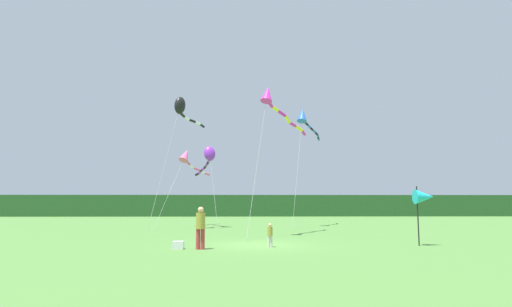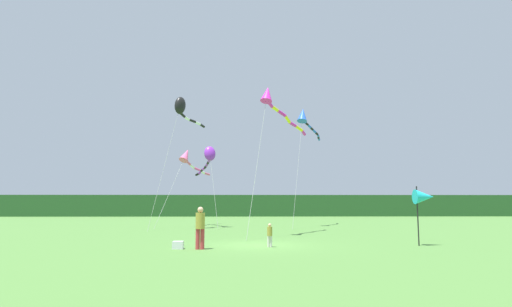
{
  "view_description": "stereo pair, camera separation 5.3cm",
  "coord_description": "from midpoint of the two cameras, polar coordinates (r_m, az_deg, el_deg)",
  "views": [
    {
      "loc": [
        -0.66,
        -20.33,
        1.97
      ],
      "look_at": [
        0.0,
        6.0,
        5.09
      ],
      "focal_mm": 29.54,
      "sensor_mm": 36.0,
      "label": 1
    },
    {
      "loc": [
        -0.61,
        -20.33,
        1.97
      ],
      "look_at": [
        0.0,
        6.0,
        5.09
      ],
      "focal_mm": 29.54,
      "sensor_mm": 36.0,
      "label": 2
    }
  ],
  "objects": [
    {
      "name": "kite_purple",
      "position": [
        35.33,
        -6.38,
        -0.4
      ],
      "size": [
        2.6,
        6.37,
        6.73
      ],
      "color": "#B2B2B2",
      "rests_on": "ground"
    },
    {
      "name": "kite_magenta",
      "position": [
        26.98,
        2.47,
        6.92
      ],
      "size": [
        4.39,
        7.55,
        9.27
      ],
      "color": "#B2B2B2",
      "rests_on": "ground"
    },
    {
      "name": "kite_blue",
      "position": [
        37.38,
        6.63,
        4.8
      ],
      "size": [
        3.63,
        7.53,
        10.37
      ],
      "color": "#B2B2B2",
      "rests_on": "ground"
    },
    {
      "name": "banner_flag_pole",
      "position": [
        21.49,
        21.87,
        -5.52
      ],
      "size": [
        0.9,
        0.7,
        2.77
      ],
      "color": "black",
      "rests_on": "ground"
    },
    {
      "name": "ground_plane",
      "position": [
        20.43,
        0.48,
        -12.28
      ],
      "size": [
        120.0,
        120.0,
        0.0
      ],
      "primitive_type": "plane",
      "color": "#477533"
    },
    {
      "name": "cooler_box",
      "position": [
        18.96,
        -10.43,
        -12.1
      ],
      "size": [
        0.46,
        0.4,
        0.33
      ],
      "primitive_type": "cube",
      "color": "silver",
      "rests_on": "ground"
    },
    {
      "name": "person_adult",
      "position": [
        18.58,
        -7.48,
        -9.64
      ],
      "size": [
        0.4,
        0.4,
        1.81
      ],
      "color": "#B23338",
      "rests_on": "ground"
    },
    {
      "name": "person_child",
      "position": [
        19.4,
        1.95,
        -10.82
      ],
      "size": [
        0.23,
        0.23,
        1.06
      ],
      "color": "silver",
      "rests_on": "ground"
    },
    {
      "name": "distant_treeline",
      "position": [
        65.33,
        -0.78,
        -7.07
      ],
      "size": [
        108.0,
        3.61,
        3.23
      ],
      "primitive_type": "cube",
      "color": "#234C23",
      "rests_on": "ground"
    },
    {
      "name": "kite_black",
      "position": [
        34.02,
        -10.0,
        6.15
      ],
      "size": [
        3.46,
        5.27,
        10.42
      ],
      "color": "#B2B2B2",
      "rests_on": "ground"
    },
    {
      "name": "kite_rainbow",
      "position": [
        37.42,
        -9.18,
        -0.55
      ],
      "size": [
        3.69,
        7.27,
        6.88
      ],
      "color": "#B2B2B2",
      "rests_on": "ground"
    }
  ]
}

